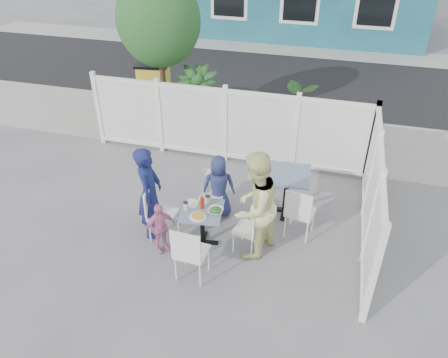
% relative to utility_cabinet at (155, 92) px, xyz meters
% --- Properties ---
extents(ground, '(80.00, 80.00, 0.00)m').
position_rel_utility_cabinet_xyz_m(ground, '(2.15, -4.00, -0.67)').
color(ground, slate).
extents(near_sidewalk, '(24.00, 2.60, 0.01)m').
position_rel_utility_cabinet_xyz_m(near_sidewalk, '(2.15, -0.20, -0.66)').
color(near_sidewalk, gray).
rests_on(near_sidewalk, ground).
extents(street, '(24.00, 5.00, 0.01)m').
position_rel_utility_cabinet_xyz_m(street, '(2.15, 3.50, -0.66)').
color(street, black).
rests_on(street, ground).
extents(far_sidewalk, '(24.00, 1.60, 0.01)m').
position_rel_utility_cabinet_xyz_m(far_sidewalk, '(2.15, 6.60, -0.66)').
color(far_sidewalk, gray).
rests_on(far_sidewalk, ground).
extents(fence_back, '(5.86, 0.08, 1.60)m').
position_rel_utility_cabinet_xyz_m(fence_back, '(2.25, -1.60, 0.12)').
color(fence_back, white).
rests_on(fence_back, ground).
extents(fence_right, '(0.08, 3.66, 1.60)m').
position_rel_utility_cabinet_xyz_m(fence_right, '(5.15, -3.40, 0.12)').
color(fence_right, white).
rests_on(fence_right, ground).
extents(tree, '(1.80, 1.62, 3.59)m').
position_rel_utility_cabinet_xyz_m(tree, '(0.55, -0.70, 1.92)').
color(tree, '#382316').
rests_on(tree, ground).
extents(utility_cabinet, '(0.78, 0.61, 1.33)m').
position_rel_utility_cabinet_xyz_m(utility_cabinet, '(0.00, 0.00, 0.00)').
color(utility_cabinet, gold).
rests_on(utility_cabinet, ground).
extents(potted_shrub_a, '(0.97, 0.97, 1.72)m').
position_rel_utility_cabinet_xyz_m(potted_shrub_a, '(1.38, -0.90, 0.19)').
color(potted_shrub_a, '#1E4A25').
rests_on(potted_shrub_a, ground).
extents(potted_shrub_b, '(1.65, 1.55, 1.45)m').
position_rel_utility_cabinet_xyz_m(potted_shrub_b, '(3.67, -1.00, 0.06)').
color(potted_shrub_b, '#1E4A25').
rests_on(potted_shrub_b, ground).
extents(main_table, '(0.72, 0.72, 0.68)m').
position_rel_utility_cabinet_xyz_m(main_table, '(2.60, -4.29, -0.14)').
color(main_table, slate).
rests_on(main_table, ground).
extents(spare_table, '(0.80, 0.80, 0.81)m').
position_rel_utility_cabinet_xyz_m(spare_table, '(3.77, -3.08, -0.04)').
color(spare_table, slate).
rests_on(spare_table, ground).
extents(chair_left, '(0.42, 0.44, 0.95)m').
position_rel_utility_cabinet_xyz_m(chair_left, '(1.86, -4.31, -0.11)').
color(chair_left, white).
rests_on(chair_left, ground).
extents(chair_right, '(0.46, 0.47, 0.87)m').
position_rel_utility_cabinet_xyz_m(chair_right, '(3.41, -4.26, -0.16)').
color(chair_right, white).
rests_on(chair_right, ground).
extents(chair_back, '(0.41, 0.40, 0.87)m').
position_rel_utility_cabinet_xyz_m(chair_back, '(2.54, -3.51, -0.16)').
color(chair_back, white).
rests_on(chair_back, ground).
extents(chair_near, '(0.47, 0.45, 0.98)m').
position_rel_utility_cabinet_xyz_m(chair_near, '(2.67, -5.11, -0.10)').
color(chair_near, white).
rests_on(chair_near, ground).
extents(chair_spare, '(0.51, 0.49, 0.97)m').
position_rel_utility_cabinet_xyz_m(chair_spare, '(4.07, -3.74, -0.10)').
color(chair_spare, white).
rests_on(chair_spare, ground).
extents(man, '(0.49, 0.65, 1.62)m').
position_rel_utility_cabinet_xyz_m(man, '(1.71, -4.23, 0.14)').
color(man, navy).
rests_on(man, ground).
extents(woman, '(0.95, 1.06, 1.79)m').
position_rel_utility_cabinet_xyz_m(woman, '(3.43, -4.26, 0.23)').
color(woman, '#D2D849').
rests_on(woman, ground).
extents(boy, '(0.66, 0.53, 1.16)m').
position_rel_utility_cabinet_xyz_m(boy, '(2.64, -3.46, -0.08)').
color(boy, navy).
rests_on(boy, ground).
extents(toddler, '(0.51, 0.54, 0.90)m').
position_rel_utility_cabinet_xyz_m(toddler, '(2.01, -4.62, -0.22)').
color(toddler, pink).
rests_on(toddler, ground).
extents(plate_main, '(0.26, 0.26, 0.02)m').
position_rel_utility_cabinet_xyz_m(plate_main, '(2.60, -4.48, 0.02)').
color(plate_main, white).
rests_on(plate_main, main_table).
extents(plate_side, '(0.23, 0.23, 0.02)m').
position_rel_utility_cabinet_xyz_m(plate_side, '(2.40, -4.18, 0.02)').
color(plate_side, white).
rests_on(plate_side, main_table).
extents(salad_bowl, '(0.24, 0.24, 0.06)m').
position_rel_utility_cabinet_xyz_m(salad_bowl, '(2.83, -4.29, 0.04)').
color(salad_bowl, white).
rests_on(salad_bowl, main_table).
extents(coffee_cup_a, '(0.08, 0.08, 0.12)m').
position_rel_utility_cabinet_xyz_m(coffee_cup_a, '(2.36, -4.33, 0.07)').
color(coffee_cup_a, beige).
rests_on(coffee_cup_a, main_table).
extents(coffee_cup_b, '(0.08, 0.08, 0.13)m').
position_rel_utility_cabinet_xyz_m(coffee_cup_b, '(2.64, -4.08, 0.08)').
color(coffee_cup_b, beige).
rests_on(coffee_cup_b, main_table).
extents(ketchup_bottle, '(0.06, 0.06, 0.20)m').
position_rel_utility_cabinet_xyz_m(ketchup_bottle, '(2.59, -4.24, 0.11)').
color(ketchup_bottle, '#B81B06').
rests_on(ketchup_bottle, main_table).
extents(salt_shaker, '(0.03, 0.03, 0.08)m').
position_rel_utility_cabinet_xyz_m(salt_shaker, '(2.50, -4.08, 0.05)').
color(salt_shaker, white).
rests_on(salt_shaker, main_table).
extents(pepper_shaker, '(0.03, 0.03, 0.06)m').
position_rel_utility_cabinet_xyz_m(pepper_shaker, '(2.53, -4.04, 0.05)').
color(pepper_shaker, black).
rests_on(pepper_shaker, main_table).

